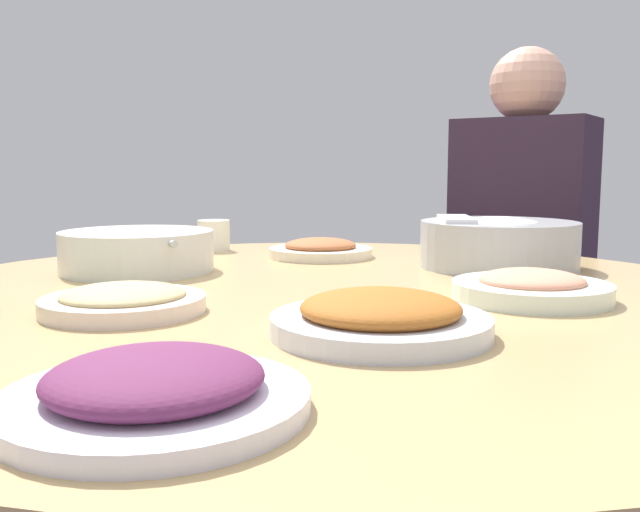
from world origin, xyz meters
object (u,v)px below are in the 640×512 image
dish_noodles (124,300)px  dish_eggplant (155,389)px  rice_bowl (498,243)px  soup_bowl (137,252)px  tea_cup_near (214,235)px  dish_stirfry (381,317)px  diner_left (522,220)px  dish_shrimp (531,287)px  stool_for_diner_left (515,420)px  round_dining_table (318,355)px  dish_tofu_braise (320,249)px

dish_noodles → dish_eggplant: bearing=15.3°
rice_bowl → soup_bowl: bearing=-90.0°
rice_bowl → tea_cup_near: rice_bowl is taller
dish_stirfry → diner_left: size_ratio=0.32×
dish_shrimp → stool_for_diner_left: size_ratio=0.48×
diner_left → dish_stirfry: bearing=-27.8°
dish_stirfry → dish_shrimp: bearing=127.8°
rice_bowl → dish_shrimp: bearing=-10.3°
tea_cup_near → diner_left: bearing=105.0°
round_dining_table → stool_for_diner_left: round_dining_table is taller
soup_bowl → dish_stirfry: (0.50, 0.36, -0.01)m
dish_noodles → stool_for_diner_left: 1.32m
dish_tofu_braise → tea_cup_near: tea_cup_near is taller
soup_bowl → dish_eggplant: size_ratio=1.14×
round_dining_table → soup_bowl: 0.41m
tea_cup_near → dish_noodles: bearing=-5.2°
dish_eggplant → tea_cup_near: (-1.04, -0.04, 0.02)m
stool_for_diner_left → diner_left: (-0.00, 0.00, 0.55)m
round_dining_table → dish_eggplant: 0.54m
dish_stirfry → dish_tofu_braise: bearing=-178.5°
round_dining_table → dish_stirfry: dish_stirfry is taller
dish_noodles → dish_stirfry: (0.14, 0.31, 0.00)m
dish_tofu_braise → stool_for_diner_left: (-0.34, 0.56, -0.51)m
rice_bowl → stool_for_diner_left: bearing=155.4°
dish_tofu_braise → dish_stirfry: dish_stirfry is taller
dish_tofu_braise → rice_bowl: bearing=61.3°
round_dining_table → dish_tofu_braise: dish_tofu_braise is taller
diner_left → dish_tofu_braise: bearing=-58.3°
diner_left → stool_for_diner_left: bearing=0.0°
dish_tofu_braise → dish_eggplant: 0.92m
tea_cup_near → soup_bowl: bearing=-19.8°
dish_shrimp → dish_eggplant: size_ratio=0.93×
dish_tofu_braise → dish_eggplant: dish_eggplant is taller
dish_tofu_braise → dish_stirfry: size_ratio=0.88×
rice_bowl → dish_noodles: bearing=-59.5°
round_dining_table → stool_for_diner_left: (-0.74, 0.59, -0.40)m
stool_for_diner_left → diner_left: bearing=180.0°
round_dining_table → diner_left: bearing=141.7°
dish_shrimp → tea_cup_near: size_ratio=3.06×
dish_shrimp → diner_left: (-0.83, 0.29, 0.03)m
dish_shrimp → tea_cup_near: (-0.62, -0.49, 0.02)m
tea_cup_near → stool_for_diner_left: size_ratio=0.16×
tea_cup_near → stool_for_diner_left: (-0.21, 0.79, -0.53)m
dish_shrimp → soup_bowl: bearing=-117.6°
dish_shrimp → dish_eggplant: bearing=-47.4°
round_dining_table → dish_tofu_braise: bearing=175.5°
round_dining_table → dish_eggplant: size_ratio=5.80×
round_dining_table → soup_bowl: bearing=-126.0°
dish_stirfry → rice_bowl: bearing=149.2°
soup_bowl → dish_shrimp: 0.68m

